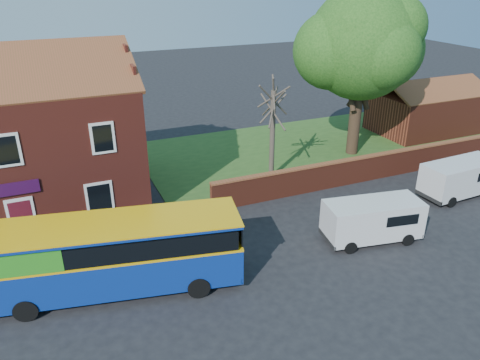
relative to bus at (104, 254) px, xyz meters
name	(u,v)px	position (x,y,z in m)	size (l,w,h in m)	color
ground	(225,299)	(4.04, -2.34, -1.71)	(120.00, 120.00, 0.00)	black
pavement	(28,260)	(-2.96, 3.41, -1.65)	(18.00, 3.50, 0.12)	gray
kerb	(28,283)	(-2.96, 1.66, -1.64)	(18.00, 0.15, 0.14)	slate
grass_strip	(326,146)	(17.04, 10.66, -1.69)	(26.00, 12.00, 0.04)	#426B28
shop_building	(13,146)	(-2.98, 9.16, 1.70)	(12.30, 8.13, 10.50)	maroon
boundary_wall	(381,165)	(17.04, 4.66, -0.90)	(22.00, 0.38, 1.60)	maroon
outbuilding	(427,111)	(26.04, 10.66, -0.10)	(8.20, 5.06, 4.17)	maroon
bus	(104,254)	(0.00, 0.00, 0.00)	(10.16, 4.35, 3.01)	navy
van_near	(373,219)	(11.97, -0.99, -0.61)	(4.72, 2.52, 1.97)	silver
van_far	(461,177)	(19.44, 0.94, -0.59)	(4.65, 2.09, 2.01)	silver
large_tree	(362,47)	(17.97, 8.99, 5.43)	(8.94, 7.07, 10.91)	black
bare_tree	(272,130)	(10.88, 7.25, 1.32)	(2.21, 2.64, 5.91)	#4C4238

